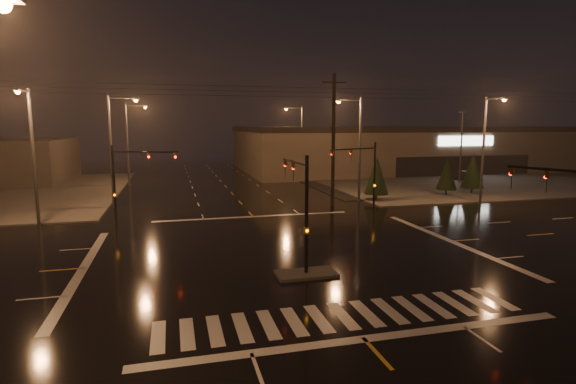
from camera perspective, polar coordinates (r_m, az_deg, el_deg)
name	(u,v)px	position (r m, az deg, el deg)	size (l,w,h in m)	color
ground	(286,253)	(26.50, -0.21, -7.79)	(140.00, 140.00, 0.00)	black
sidewalk_ne	(441,179)	(66.02, 18.91, 1.61)	(36.00, 36.00, 0.12)	#42403B
median_island	(306,274)	(22.81, 2.32, -10.33)	(3.00, 1.60, 0.15)	#42403B
crosswalk	(343,316)	(18.43, 7.01, -15.33)	(15.00, 2.60, 0.01)	beige
stop_bar_near	(364,339)	(16.77, 9.64, -17.92)	(16.00, 0.50, 0.01)	beige
stop_bar_far	(253,217)	(36.95, -4.46, -3.13)	(16.00, 0.50, 0.01)	beige
parking_lot	(482,179)	(67.33, 23.40, 1.48)	(50.00, 24.00, 0.08)	black
retail_building	(415,146)	(81.91, 15.80, 5.65)	(60.20, 28.30, 7.20)	brown
signal_mast_median	(301,198)	(22.78, 1.70, -0.81)	(0.25, 4.59, 6.00)	black
signal_mast_ne	(366,169)	(38.38, 9.83, 2.92)	(4.84, 1.86, 6.00)	black
signal_mast_nw	(127,175)	(35.12, -19.72, 2.04)	(4.84, 1.86, 6.00)	black
streetlight_1	(114,144)	(42.95, -21.20, 5.74)	(2.77, 0.32, 10.00)	#38383A
streetlight_2	(130,139)	(58.87, -19.45, 6.42)	(2.77, 0.32, 10.00)	#38383A
streetlight_3	(357,142)	(44.28, 8.75, 6.28)	(2.77, 0.32, 10.00)	#38383A
streetlight_4	(300,137)	(63.14, 1.52, 7.00)	(2.77, 0.32, 10.00)	#38383A
streetlight_5	(31,148)	(37.15, -29.80, 4.86)	(0.32, 2.77, 10.00)	#38383A
streetlight_6	(486,143)	(45.69, 23.84, 5.72)	(0.32, 2.77, 10.00)	#38383A
utility_pole_1	(333,140)	(41.23, 5.77, 6.64)	(2.20, 0.32, 12.00)	black
conifer_0	(377,175)	(45.04, 11.20, 2.09)	(2.36, 2.36, 4.39)	black
conifer_1	(447,174)	(50.24, 19.54, 2.20)	(2.13, 2.13, 4.03)	black
conifer_2	(473,171)	(52.58, 22.42, 2.53)	(2.38, 2.38, 4.43)	black
car_parked	(467,176)	(64.47, 21.73, 1.94)	(1.78, 4.43, 1.51)	black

